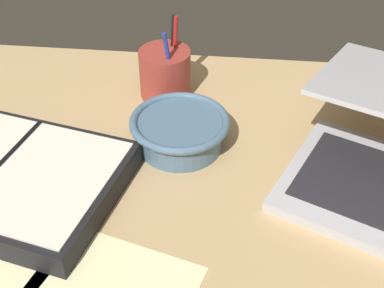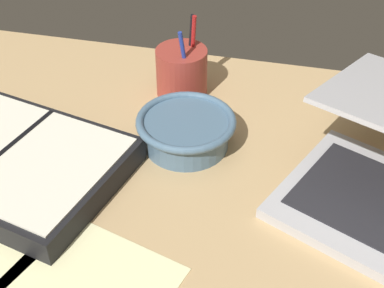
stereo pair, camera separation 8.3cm
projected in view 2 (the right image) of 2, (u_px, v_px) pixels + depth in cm
name	position (u px, v px, depth cm)	size (l,w,h in cm)	color
desk_top	(168.00, 224.00, 81.00)	(140.00, 100.00, 2.00)	tan
bowl	(186.00, 130.00, 92.15)	(17.26, 17.26, 5.90)	slate
pen_cup	(182.00, 72.00, 104.18)	(9.99, 9.99, 16.00)	#9E382D
planner	(9.00, 160.00, 87.45)	(41.83, 33.60, 4.71)	black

